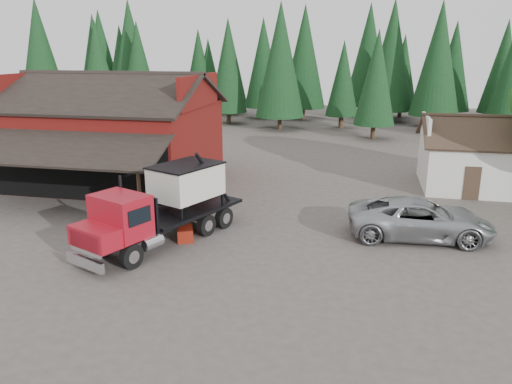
# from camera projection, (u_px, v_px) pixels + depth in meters

# --- Properties ---
(ground) EXTENTS (120.00, 120.00, 0.00)m
(ground) POSITION_uv_depth(u_px,v_px,m) (237.00, 247.00, 22.23)
(ground) COLOR #4D433D
(ground) RESTS_ON ground
(red_barn) EXTENTS (12.80, 13.63, 7.18)m
(red_barn) POSITION_uv_depth(u_px,v_px,m) (114.00, 140.00, 33.07)
(red_barn) COLOR maroon
(red_barn) RESTS_ON ground
(farmhouse) EXTENTS (8.60, 6.42, 4.65)m
(farmhouse) POSITION_uv_depth(u_px,v_px,m) (489.00, 162.00, 31.28)
(farmhouse) COLOR silver
(farmhouse) RESTS_ON ground
(conifer_backdrop) EXTENTS (76.00, 16.00, 16.00)m
(conifer_backdrop) POSITION_uv_depth(u_px,v_px,m) (322.00, 121.00, 61.66)
(conifer_backdrop) COLOR black
(conifer_backdrop) RESTS_ON ground
(near_pine_a) EXTENTS (4.40, 4.40, 11.40)m
(near_pine_a) POSITION_uv_depth(u_px,v_px,m) (98.00, 70.00, 51.31)
(near_pine_a) COLOR #382619
(near_pine_a) RESTS_ON ground
(near_pine_b) EXTENTS (3.96, 3.96, 10.40)m
(near_pine_b) POSITION_uv_depth(u_px,v_px,m) (376.00, 78.00, 47.52)
(near_pine_b) COLOR #382619
(near_pine_b) RESTS_ON ground
(near_pine_d) EXTENTS (5.28, 5.28, 13.40)m
(near_pine_d) POSITION_uv_depth(u_px,v_px,m) (280.00, 60.00, 52.94)
(near_pine_d) COLOR #382619
(near_pine_d) RESTS_ON ground
(feed_truck) EXTENTS (5.51, 8.83, 3.89)m
(feed_truck) POSITION_uv_depth(u_px,v_px,m) (164.00, 204.00, 22.39)
(feed_truck) COLOR black
(feed_truck) RESTS_ON ground
(silver_car) EXTENTS (6.76, 3.45, 1.83)m
(silver_car) POSITION_uv_depth(u_px,v_px,m) (420.00, 219.00, 23.14)
(silver_car) COLOR #A1A3A8
(silver_car) RESTS_ON ground
(equip_box) EXTENTS (1.06, 1.28, 0.60)m
(equip_box) POSITION_uv_depth(u_px,v_px,m) (185.00, 234.00, 23.05)
(equip_box) COLOR maroon
(equip_box) RESTS_ON ground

